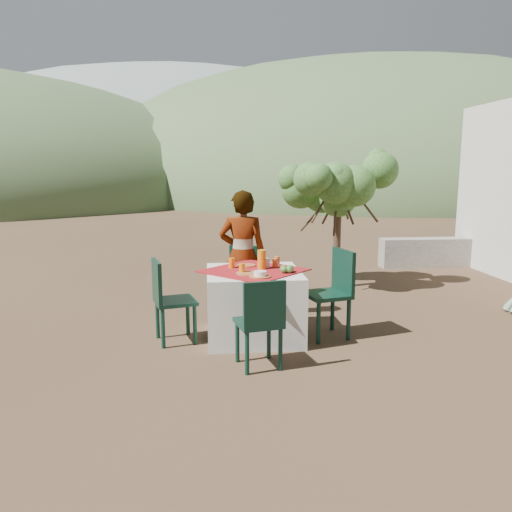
% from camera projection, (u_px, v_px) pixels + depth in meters
% --- Properties ---
extents(ground, '(160.00, 160.00, 0.00)m').
position_uv_depth(ground, '(291.00, 327.00, 5.95)').
color(ground, '#3E2B1C').
rests_on(ground, ground).
extents(table, '(1.30, 1.30, 0.76)m').
position_uv_depth(table, '(254.00, 304.00, 5.54)').
color(table, white).
rests_on(table, ground).
extents(chair_far, '(0.50, 0.50, 0.86)m').
position_uv_depth(chair_far, '(243.00, 276.00, 6.51)').
color(chair_far, black).
rests_on(chair_far, ground).
extents(chair_near, '(0.48, 0.48, 0.87)m').
position_uv_depth(chair_near, '(261.00, 320.00, 4.61)').
color(chair_near, black).
rests_on(chair_near, ground).
extents(chair_left, '(0.51, 0.51, 0.91)m').
position_uv_depth(chair_left, '(168.00, 297.00, 5.34)').
color(chair_left, black).
rests_on(chair_left, ground).
extents(chair_right, '(0.55, 0.55, 0.98)m').
position_uv_depth(chair_right, '(333.00, 289.00, 5.53)').
color(chair_right, black).
rests_on(chair_right, ground).
extents(person, '(0.65, 0.48, 1.61)m').
position_uv_depth(person, '(243.00, 255.00, 6.17)').
color(person, '#8C6651').
rests_on(person, ground).
extents(shrub_tree, '(1.59, 1.56, 1.87)m').
position_uv_depth(shrub_tree, '(341.00, 193.00, 7.72)').
color(shrub_tree, '#4C3B26').
rests_on(shrub_tree, ground).
extents(stone_wall, '(2.60, 0.35, 0.55)m').
position_uv_depth(stone_wall, '(447.00, 252.00, 9.58)').
color(stone_wall, gray).
rests_on(stone_wall, ground).
extents(hill_near_right, '(48.00, 48.00, 20.00)m').
position_uv_depth(hill_near_right, '(360.00, 191.00, 42.39)').
color(hill_near_right, '#3D5731').
rests_on(hill_near_right, ground).
extents(hill_far_center, '(60.00, 60.00, 24.00)m').
position_uv_depth(hill_far_center, '(180.00, 185.00, 56.55)').
color(hill_far_center, gray).
rests_on(hill_far_center, ground).
extents(hill_far_right, '(36.00, 36.00, 14.00)m').
position_uv_depth(hill_far_right, '(477.00, 186.00, 53.71)').
color(hill_far_right, gray).
rests_on(hill_far_right, ground).
extents(plate_far, '(0.21, 0.21, 0.01)m').
position_uv_depth(plate_far, '(246.00, 265.00, 5.69)').
color(plate_far, brown).
rests_on(plate_far, table).
extents(plate_near, '(0.25, 0.25, 0.01)m').
position_uv_depth(plate_near, '(248.00, 273.00, 5.26)').
color(plate_near, brown).
rests_on(plate_near, table).
extents(glass_far, '(0.07, 0.07, 0.11)m').
position_uv_depth(glass_far, '(232.00, 263.00, 5.58)').
color(glass_far, orange).
rests_on(glass_far, table).
extents(glass_near, '(0.06, 0.06, 0.10)m').
position_uv_depth(glass_near, '(242.00, 268.00, 5.30)').
color(glass_near, orange).
rests_on(glass_near, table).
extents(juice_pitcher, '(0.10, 0.10, 0.21)m').
position_uv_depth(juice_pitcher, '(262.00, 259.00, 5.52)').
color(juice_pitcher, orange).
rests_on(juice_pitcher, table).
extents(bowl_plate, '(0.23, 0.23, 0.01)m').
position_uv_depth(bowl_plate, '(260.00, 276.00, 5.12)').
color(bowl_plate, brown).
rests_on(bowl_plate, table).
extents(white_bowl, '(0.13, 0.13, 0.05)m').
position_uv_depth(white_bowl, '(260.00, 273.00, 5.11)').
color(white_bowl, white).
rests_on(white_bowl, bowl_plate).
extents(jar_left, '(0.06, 0.06, 0.10)m').
position_uv_depth(jar_left, '(275.00, 263.00, 5.61)').
color(jar_left, '#CC5D24').
rests_on(jar_left, table).
extents(jar_right, '(0.06, 0.06, 0.10)m').
position_uv_depth(jar_right, '(277.00, 260.00, 5.76)').
color(jar_right, '#CC5D24').
rests_on(jar_right, table).
extents(napkin_holder, '(0.08, 0.05, 0.10)m').
position_uv_depth(napkin_holder, '(266.00, 263.00, 5.60)').
color(napkin_holder, white).
rests_on(napkin_holder, table).
extents(fruit_cluster, '(0.15, 0.14, 0.08)m').
position_uv_depth(fruit_cluster, '(287.00, 269.00, 5.33)').
color(fruit_cluster, '#417A2C').
rests_on(fruit_cluster, table).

